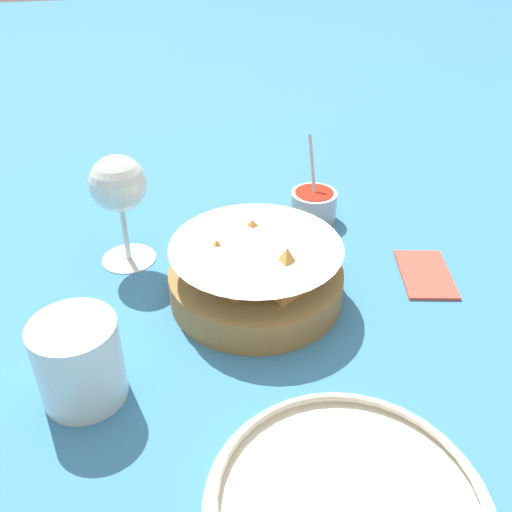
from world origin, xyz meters
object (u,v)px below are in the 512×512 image
object	(u,v)px
food_basket	(255,274)
side_plate	(348,503)
wine_glass	(118,188)
beer_mug	(80,362)
sauce_cup	(313,204)

from	to	relation	value
food_basket	side_plate	world-z (taller)	food_basket
wine_glass	beer_mug	distance (m)	0.24
sauce_cup	wine_glass	xyz separation A→B (m)	(-0.06, 0.27, 0.08)
food_basket	wine_glass	world-z (taller)	wine_glass
sauce_cup	wine_glass	size ratio (longest dim) A/B	0.80
food_basket	side_plate	distance (m)	0.29
wine_glass	beer_mug	size ratio (longest dim) A/B	1.25
sauce_cup	side_plate	size ratio (longest dim) A/B	0.50
sauce_cup	beer_mug	world-z (taller)	sauce_cup
sauce_cup	side_plate	xyz separation A→B (m)	(-0.45, 0.10, -0.02)
food_basket	beer_mug	world-z (taller)	food_basket
sauce_cup	wine_glass	world-z (taller)	wine_glass
beer_mug	food_basket	bearing A→B (deg)	-58.57
food_basket	beer_mug	distance (m)	0.23
food_basket	wine_glass	bearing A→B (deg)	53.03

